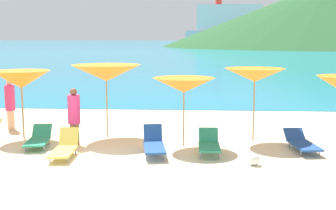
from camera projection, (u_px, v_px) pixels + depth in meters
name	position (u px, v px, depth m)	size (l,w,h in m)	color
ground_plane	(129.00, 110.00, 20.80)	(50.00, 100.00, 0.30)	beige
ocean_water	(192.00, 43.00, 237.03)	(650.00, 440.00, 0.02)	teal
headland_hill	(328.00, 14.00, 149.86)	(111.16, 111.16, 21.45)	#235128
umbrella_2	(21.00, 79.00, 14.10)	(1.82, 1.82, 2.15)	#9E7F59
umbrella_3	(106.00, 73.00, 14.22)	(2.37, 2.37, 2.33)	#9E7F59
umbrella_4	(184.00, 85.00, 13.07)	(1.89, 1.89, 2.02)	#9E7F59
umbrella_5	(255.00, 75.00, 13.69)	(1.87, 1.87, 2.25)	#9E7F59
lounge_chair_0	(302.00, 143.00, 12.74)	(0.82, 1.74, 0.50)	#1E478C
lounge_chair_1	(39.00, 139.00, 13.15)	(0.79, 1.57, 0.57)	#268C66
lounge_chair_5	(209.00, 144.00, 12.33)	(0.59, 1.38, 0.63)	#268C66
lounge_chair_7	(154.00, 144.00, 12.29)	(0.77, 1.62, 0.73)	#1E478C
lounge_chair_9	(65.00, 147.00, 12.08)	(0.62, 1.57, 0.68)	#D8BF4C
beachgoer_0	(10.00, 103.00, 15.57)	(0.34, 0.34, 1.76)	#DBAA84
beachgoer_3	(74.00, 115.00, 13.32)	(0.36, 0.36, 1.70)	brown
beach_ball	(254.00, 159.00, 11.29)	(0.30, 0.30, 0.30)	white
cruise_ship	(229.00, 26.00, 237.42)	(45.89, 10.93, 23.03)	silver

